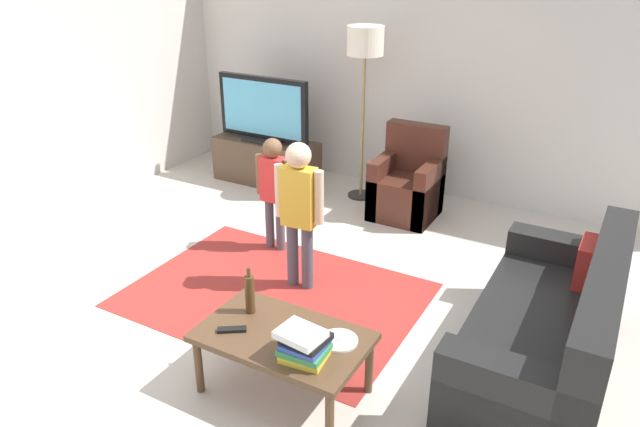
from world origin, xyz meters
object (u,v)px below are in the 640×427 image
(floor_lamp, at_px, (365,51))
(plate, at_px, (339,340))
(tv_stand, at_px, (266,162))
(tv_remote, at_px, (232,330))
(book_stack, at_px, (304,344))
(couch, at_px, (554,337))
(armchair, at_px, (408,187))
(child_center, at_px, (299,203))
(child_near_tv, at_px, (274,184))
(tv, at_px, (263,110))
(bottle, at_px, (250,294))
(coffee_table, at_px, (283,341))

(floor_lamp, height_order, plate, floor_lamp)
(tv_stand, xyz_separation_m, tv_remote, (1.77, -2.97, 0.19))
(book_stack, bearing_deg, couch, 42.81)
(armchair, bearing_deg, tv_stand, 178.69)
(floor_lamp, relative_size, child_center, 1.49)
(floor_lamp, bearing_deg, child_near_tv, -95.73)
(tv, relative_size, book_stack, 3.88)
(armchair, height_order, plate, armchair)
(tv_stand, relative_size, bottle, 3.84)
(plate, bearing_deg, couch, 38.87)
(tv, xyz_separation_m, coffee_table, (2.05, -2.83, -0.48))
(tv, height_order, plate, tv)
(tv, height_order, floor_lamp, floor_lamp)
(coffee_table, bearing_deg, tv, 125.92)
(couch, distance_m, tv_remote, 1.98)
(armchair, bearing_deg, coffee_table, -83.41)
(floor_lamp, height_order, child_near_tv, floor_lamp)
(tv_stand, distance_m, bottle, 3.27)
(couch, distance_m, floor_lamp, 3.33)
(book_stack, bearing_deg, child_near_tv, 127.83)
(couch, bearing_deg, floor_lamp, 138.40)
(tv_stand, xyz_separation_m, child_center, (1.50, -1.75, 0.48))
(tv, height_order, child_near_tv, tv)
(armchair, relative_size, tv_remote, 5.29)
(child_near_tv, height_order, child_center, child_center)
(tv_stand, bearing_deg, child_near_tv, -53.27)
(tv_stand, xyz_separation_m, plate, (2.37, -2.75, 0.18))
(child_center, relative_size, book_stack, 4.23)
(tv, bearing_deg, book_stack, -52.45)
(tv, relative_size, plate, 5.00)
(tv_stand, bearing_deg, coffee_table, -54.28)
(tv, relative_size, bottle, 3.52)
(book_stack, bearing_deg, bottle, 156.87)
(bottle, distance_m, tv_remote, 0.25)
(tv_remote, bearing_deg, book_stack, -34.33)
(tv_stand, bearing_deg, plate, -49.25)
(tv, distance_m, bottle, 3.26)
(tv, distance_m, child_center, 2.29)
(bottle, bearing_deg, floor_lamp, 102.28)
(child_near_tv, xyz_separation_m, coffee_table, (1.08, -1.55, -0.25))
(bottle, bearing_deg, book_stack, -23.13)
(tv, relative_size, floor_lamp, 0.62)
(couch, bearing_deg, plate, -141.13)
(couch, height_order, child_near_tv, child_near_tv)
(couch, xyz_separation_m, bottle, (-1.68, -0.85, 0.26))
(tv_stand, relative_size, coffee_table, 1.20)
(child_near_tv, bearing_deg, coffee_table, -55.15)
(floor_lamp, bearing_deg, coffee_table, -72.76)
(tv, relative_size, armchair, 1.22)
(bottle, bearing_deg, child_center, 104.04)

